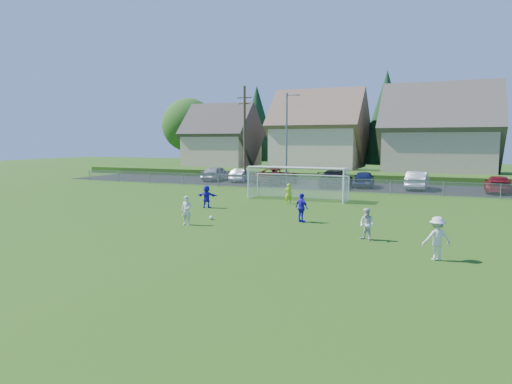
% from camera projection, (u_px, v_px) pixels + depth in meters
% --- Properties ---
extents(ground, '(160.00, 160.00, 0.00)m').
position_uv_depth(ground, '(183.00, 243.00, 19.74)').
color(ground, '#193D0C').
rests_on(ground, ground).
extents(asphalt_lot, '(60.00, 60.00, 0.00)m').
position_uv_depth(asphalt_lot, '(334.00, 185.00, 44.82)').
color(asphalt_lot, black).
rests_on(asphalt_lot, ground).
extents(grass_embankment, '(70.00, 6.00, 0.80)m').
position_uv_depth(grass_embankment, '(350.00, 176.00, 51.62)').
color(grass_embankment, '#1E420F').
rests_on(grass_embankment, ground).
extents(soccer_ball, '(0.22, 0.22, 0.22)m').
position_uv_depth(soccer_ball, '(211.00, 218.00, 25.61)').
color(soccer_ball, white).
rests_on(soccer_ball, ground).
extents(player_white_a, '(0.60, 0.42, 1.54)m').
position_uv_depth(player_white_a, '(187.00, 211.00, 23.90)').
color(player_white_a, silver).
rests_on(player_white_a, ground).
extents(player_white_b, '(0.88, 0.83, 1.45)m').
position_uv_depth(player_white_b, '(367.00, 224.00, 20.26)').
color(player_white_b, silver).
rests_on(player_white_b, ground).
extents(player_white_c, '(1.21, 0.98, 1.64)m').
position_uv_depth(player_white_c, '(437.00, 238.00, 16.92)').
color(player_white_c, silver).
rests_on(player_white_c, ground).
extents(player_blue_a, '(1.00, 0.82, 1.59)m').
position_uv_depth(player_blue_a, '(302.00, 208.00, 24.73)').
color(player_blue_a, '#2315C7').
rests_on(player_blue_a, ground).
extents(player_blue_b, '(1.42, 0.55, 1.50)m').
position_uv_depth(player_blue_b, '(207.00, 197.00, 30.00)').
color(player_blue_b, '#2315C7').
rests_on(player_blue_b, ground).
extents(goalkeeper, '(0.61, 0.51, 1.43)m').
position_uv_depth(goalkeeper, '(288.00, 194.00, 31.93)').
color(goalkeeper, '#BCE81B').
rests_on(goalkeeper, ground).
extents(car_a, '(1.98, 4.75, 1.61)m').
position_uv_depth(car_a, '(217.00, 173.00, 50.15)').
color(car_a, '#979A9E').
rests_on(car_a, ground).
extents(car_b, '(1.99, 4.27, 1.36)m').
position_uv_depth(car_b, '(241.00, 175.00, 48.95)').
color(car_b, silver).
rests_on(car_b, ground).
extents(car_c, '(3.49, 6.19, 1.63)m').
position_uv_depth(car_c, '(277.00, 176.00, 46.23)').
color(car_c, '#4C080C').
rests_on(car_c, ground).
extents(car_d, '(2.40, 5.65, 1.63)m').
position_uv_depth(car_d, '(336.00, 178.00, 43.48)').
color(car_d, black).
rests_on(car_d, ground).
extents(car_e, '(2.32, 4.73, 1.55)m').
position_uv_depth(car_e, '(364.00, 179.00, 43.27)').
color(car_e, '#141D48').
rests_on(car_e, ground).
extents(car_f, '(1.89, 4.99, 1.63)m').
position_uv_depth(car_f, '(418.00, 180.00, 41.23)').
color(car_f, silver).
rests_on(car_f, ground).
extents(car_g, '(2.09, 4.98, 1.44)m').
position_uv_depth(car_g, '(498.00, 184.00, 38.56)').
color(car_g, maroon).
rests_on(car_g, ground).
extents(soccer_goal, '(7.42, 1.90, 2.50)m').
position_uv_depth(soccer_goal, '(298.00, 178.00, 34.19)').
color(soccer_goal, white).
rests_on(soccer_goal, ground).
extents(chainlink_fence, '(52.06, 0.06, 1.20)m').
position_uv_depth(chainlink_fence, '(320.00, 184.00, 39.74)').
color(chainlink_fence, gray).
rests_on(chainlink_fence, ground).
extents(streetlight, '(1.38, 0.18, 9.00)m').
position_uv_depth(streetlight, '(287.00, 136.00, 44.66)').
color(streetlight, slate).
rests_on(streetlight, ground).
extents(utility_pole, '(1.60, 0.26, 10.00)m').
position_uv_depth(utility_pole, '(245.00, 133.00, 47.52)').
color(utility_pole, '#473321').
rests_on(utility_pole, ground).
extents(houses_row, '(53.90, 11.45, 13.27)m').
position_uv_depth(houses_row, '(380.00, 117.00, 56.86)').
color(houses_row, tan).
rests_on(houses_row, ground).
extents(tree_row, '(65.98, 12.36, 13.80)m').
position_uv_depth(tree_row, '(380.00, 122.00, 63.00)').
color(tree_row, '#382616').
rests_on(tree_row, ground).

